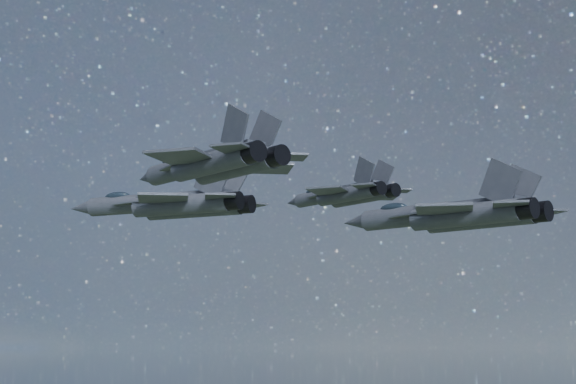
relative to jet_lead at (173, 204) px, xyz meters
The scene contains 4 objects.
jet_lead is the anchor object (origin of this frame).
jet_left 16.20m from the jet_lead, 43.39° to the left, with size 15.62×10.60×3.93m.
jet_right 25.99m from the jet_lead, 40.42° to the right, with size 16.50×11.24×4.15m.
jet_slot 27.42m from the jet_lead, ahead, with size 19.33×13.60×4.88m.
Camera 1 is at (47.95, -62.51, 137.32)m, focal length 60.00 mm.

